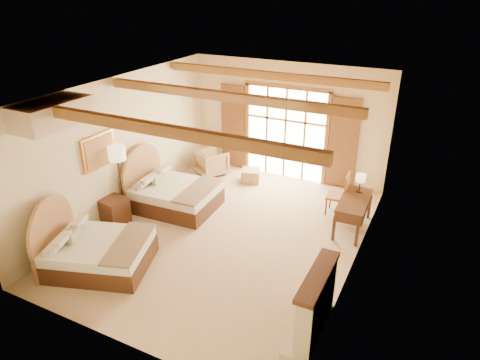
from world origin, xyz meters
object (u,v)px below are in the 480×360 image
Objects in this scene: nightstand at (114,211)px; armchair at (211,162)px; desk at (353,213)px; bed_near at (93,248)px; bed_far at (170,192)px.

armchair reaches higher than nightstand.
desk is (4.32, -1.20, 0.04)m from armchair.
bed_far is (-0.04, 2.66, 0.01)m from bed_near.
desk is at bearing 32.03° from nightstand.
nightstand is 0.79× the size of armchair.
bed_far reaches higher than nightstand.
armchair is at bearing 88.01° from nightstand.
bed_far is at bearing 72.56° from bed_near.
bed_near is at bearing -91.89° from bed_far.
nightstand is 3.45m from armchair.
desk is at bearing 9.57° from bed_far.
armchair is at bearing 162.19° from desk.
nightstand is at bearing 110.08° from armchair.
bed_far reaches higher than armchair.
nightstand is at bearing -120.21° from bed_far.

